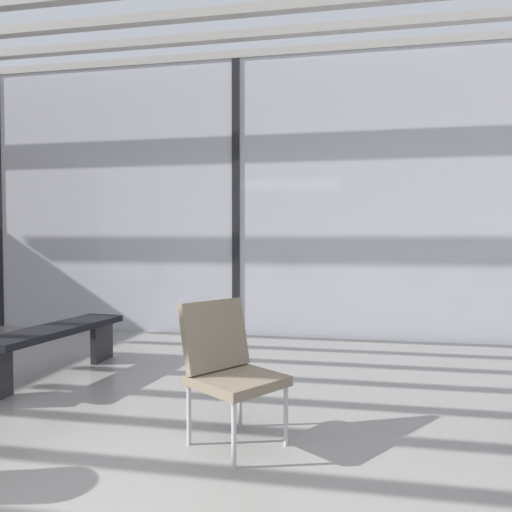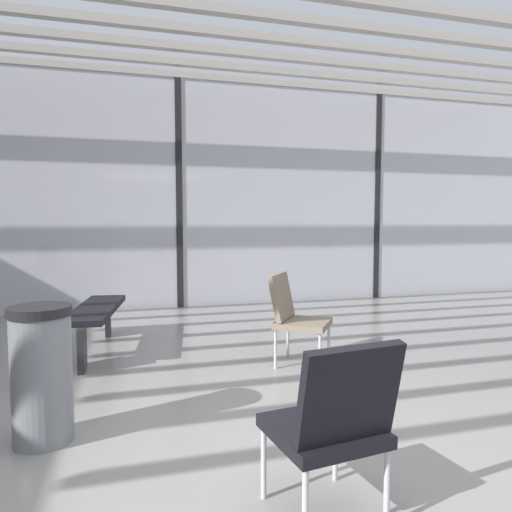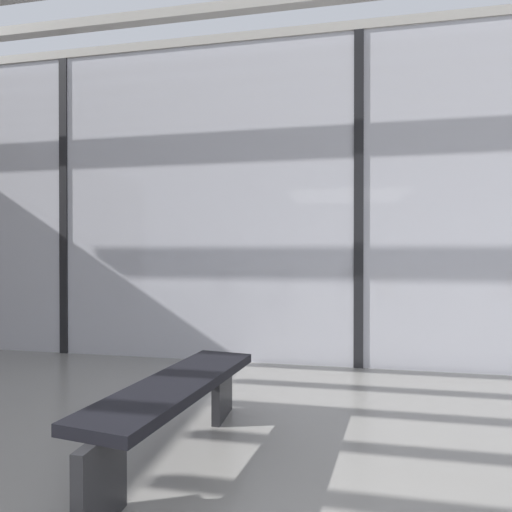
{
  "view_description": "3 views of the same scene",
  "coord_description": "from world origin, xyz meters",
  "px_view_note": "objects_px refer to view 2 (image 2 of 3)",
  "views": [
    {
      "loc": [
        1.45,
        -1.04,
        1.27
      ],
      "look_at": [
        0.13,
        5.89,
        1.01
      ],
      "focal_mm": 34.19,
      "sensor_mm": 36.0,
      "label": 1
    },
    {
      "loc": [
        -0.85,
        -2.3,
        1.39
      ],
      "look_at": [
        1.9,
        7.43,
        0.61
      ],
      "focal_mm": 32.86,
      "sensor_mm": 36.0,
      "label": 2
    },
    {
      "loc": [
        -0.21,
        0.54,
        1.23
      ],
      "look_at": [
        -0.81,
        3.6,
        1.2
      ],
      "focal_mm": 29.72,
      "sensor_mm": 36.0,
      "label": 3
    }
  ],
  "objects_px": {
    "parked_airplane": "(187,190)",
    "trash_bin": "(42,374)",
    "lounge_chair_1": "(333,419)",
    "waiting_bench": "(96,316)",
    "lounge_chair_2": "(294,313)"
  },
  "relations": [
    {
      "from": "parked_airplane",
      "to": "trash_bin",
      "type": "relative_size",
      "value": 16.9
    },
    {
      "from": "trash_bin",
      "to": "waiting_bench",
      "type": "bearing_deg",
      "value": 84.36
    },
    {
      "from": "lounge_chair_2",
      "to": "trash_bin",
      "type": "distance_m",
      "value": 2.34
    },
    {
      "from": "lounge_chair_1",
      "to": "lounge_chair_2",
      "type": "distance_m",
      "value": 2.4
    },
    {
      "from": "parked_airplane",
      "to": "lounge_chair_1",
      "type": "distance_m",
      "value": 10.59
    },
    {
      "from": "lounge_chair_1",
      "to": "lounge_chair_2",
      "type": "height_order",
      "value": "same"
    },
    {
      "from": "waiting_bench",
      "to": "trash_bin",
      "type": "height_order",
      "value": "trash_bin"
    },
    {
      "from": "parked_airplane",
      "to": "trash_bin",
      "type": "bearing_deg",
      "value": -103.02
    },
    {
      "from": "lounge_chair_1",
      "to": "trash_bin",
      "type": "relative_size",
      "value": 1.01
    },
    {
      "from": "lounge_chair_2",
      "to": "waiting_bench",
      "type": "relative_size",
      "value": 0.52
    },
    {
      "from": "waiting_bench",
      "to": "trash_bin",
      "type": "bearing_deg",
      "value": -177.47
    },
    {
      "from": "trash_bin",
      "to": "parked_airplane",
      "type": "bearing_deg",
      "value": 76.98
    },
    {
      "from": "parked_airplane",
      "to": "waiting_bench",
      "type": "bearing_deg",
      "value": -105.14
    },
    {
      "from": "waiting_bench",
      "to": "trash_bin",
      "type": "distance_m",
      "value": 2.12
    },
    {
      "from": "parked_airplane",
      "to": "lounge_chair_1",
      "type": "relative_size",
      "value": 16.7
    }
  ]
}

